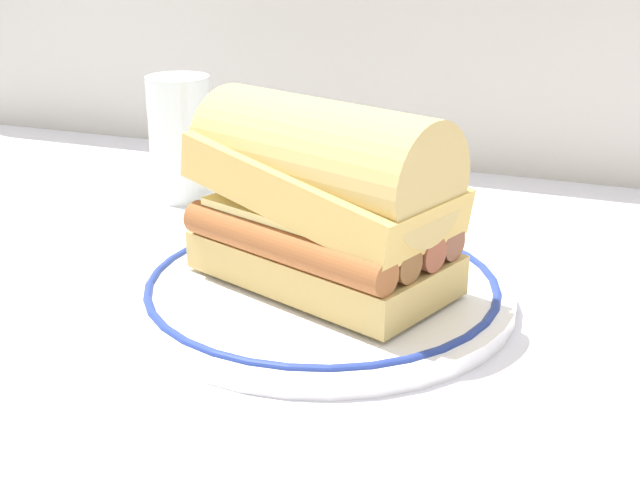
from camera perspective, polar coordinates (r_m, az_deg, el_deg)
The scene contains 4 objects.
ground_plane at distance 0.58m, azimuth 0.66°, elevation -4.09°, with size 1.50×1.50×0.00m, color silver.
plate at distance 0.57m, azimuth 0.00°, elevation -3.48°, with size 0.26×0.26×0.01m.
sausage_sandwich at distance 0.55m, azimuth 0.00°, elevation 2.97°, with size 0.20×0.15×0.12m.
drinking_glass at distance 0.78m, azimuth -9.33°, elevation 6.28°, with size 0.06×0.06×0.11m.
Camera 1 is at (0.18, -0.49, 0.25)m, focal length 47.46 mm.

